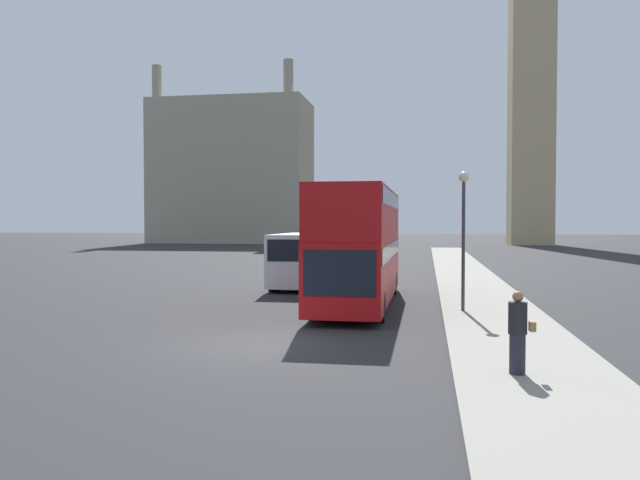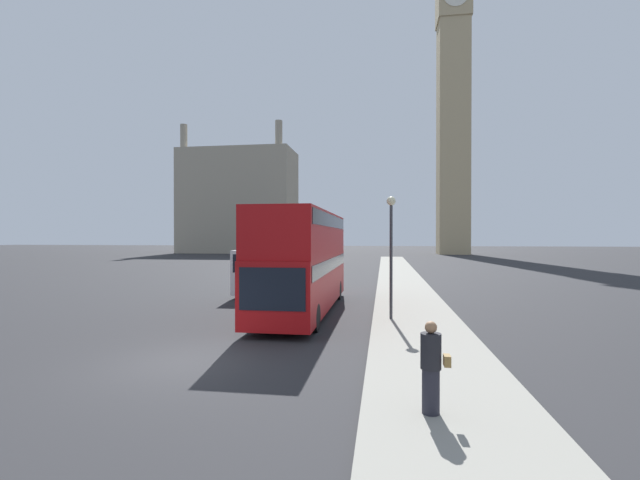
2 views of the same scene
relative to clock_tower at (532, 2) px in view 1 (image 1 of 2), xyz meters
The scene contains 9 objects.
ground_plane 85.30m from the clock_tower, 103.97° to the right, with size 300.00×300.00×0.00m, color #28282B.
sidewalk_strip 84.03m from the clock_tower, 99.09° to the right, with size 3.47×120.00×0.15m.
clock_tower is the anchor object (origin of this frame).
building_block_distant 49.91m from the clock_tower, behind, with size 23.64×11.92×26.57m.
red_double_decker_bus 76.61m from the clock_tower, 104.11° to the right, with size 2.55×11.46×4.50m.
white_van 72.84m from the clock_tower, 108.47° to the right, with size 2.10×6.16×2.68m.
pedestrian 86.31m from the clock_tower, 99.07° to the right, with size 0.54×0.38×1.71m.
street_lamp 77.12m from the clock_tower, 100.71° to the right, with size 0.36×0.36×4.88m.
parked_sedan 61.60m from the clock_tower, 114.54° to the right, with size 1.77×4.79×1.51m.
Camera 1 is at (4.45, -16.08, 3.29)m, focal length 35.00 mm.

